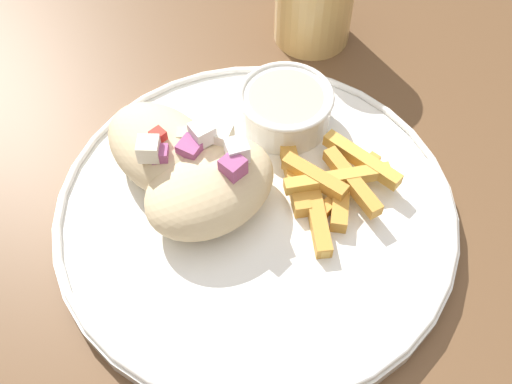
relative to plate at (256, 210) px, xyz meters
name	(u,v)px	position (x,y,z in m)	size (l,w,h in m)	color
table	(267,260)	(0.01, 0.00, -0.08)	(1.31, 1.31, 0.75)	brown
plate	(256,210)	(0.00, 0.00, 0.00)	(0.32, 0.32, 0.02)	white
pita_sandwich_near	(211,182)	(-0.03, 0.00, 0.03)	(0.13, 0.13, 0.06)	beige
pita_sandwich_far	(164,150)	(-0.08, 0.03, 0.03)	(0.13, 0.13, 0.06)	beige
fries_pile	(329,186)	(0.06, 0.02, 0.01)	(0.10, 0.12, 0.02)	#E5B251
sauce_ramekin	(286,106)	(0.02, 0.09, 0.02)	(0.08, 0.08, 0.03)	white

